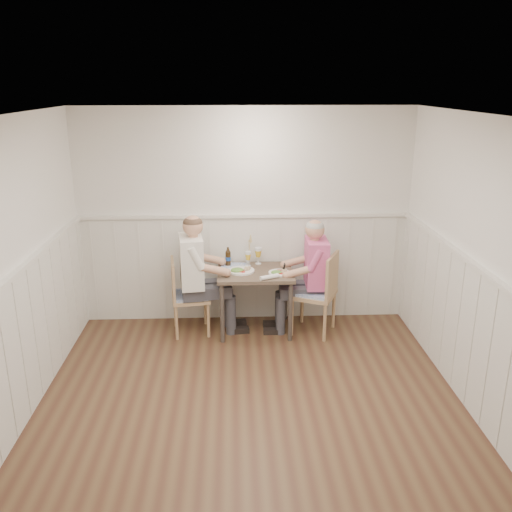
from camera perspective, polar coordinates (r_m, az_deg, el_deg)
The scene contains 16 objects.
ground_plane at distance 4.99m, azimuth -0.45°, elevation -16.93°, with size 4.50×4.50×0.00m, color #4B2D1E.
room_shell at distance 4.31m, azimuth -0.50°, elevation -0.12°, with size 4.04×4.54×2.60m.
wainscot at distance 5.25m, azimuth -0.75°, elevation -6.43°, with size 4.00×4.49×1.34m.
dining_table at distance 6.34m, azimuth -0.08°, elevation -2.50°, with size 0.88×0.70×0.75m.
chair_right at distance 6.37m, azimuth 6.63°, elevation -3.61°, with size 0.62×0.62×0.98m.
chair_left at distance 6.40m, azimuth -7.40°, elevation -3.95°, with size 0.48×0.48×0.90m.
man_in_pink at distance 6.40m, azimuth 5.91°, elevation -3.01°, with size 0.65×0.45×1.39m.
diner_cream at distance 6.33m, azimuth -6.33°, elevation -2.98°, with size 0.72×0.50×1.46m.
plate_man at distance 6.22m, azimuth 2.41°, elevation -1.69°, with size 0.25×0.25×0.06m.
plate_diner at distance 6.28m, azimuth -1.71°, elevation -1.47°, with size 0.31×0.31×0.08m.
beer_glass_a at distance 6.51m, azimuth 0.24°, elevation 0.31°, with size 0.08×0.08×0.21m.
beer_glass_b at distance 6.44m, azimuth -0.84°, elevation -0.04°, with size 0.07×0.07×0.18m.
beer_bottle at distance 6.47m, azimuth -2.96°, elevation -0.15°, with size 0.06×0.06×0.23m.
rolled_napkin at distance 6.05m, azimuth 1.42°, elevation -2.22°, with size 0.22×0.14×0.05m.
grass_vase at distance 6.48m, azimuth -0.82°, elevation 0.59°, with size 0.05×0.05×0.39m.
gingham_mat at distance 6.47m, azimuth -2.22°, elevation -1.08°, with size 0.36×0.30×0.01m.
Camera 1 is at (-0.14, -4.10, 2.85)m, focal length 38.00 mm.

